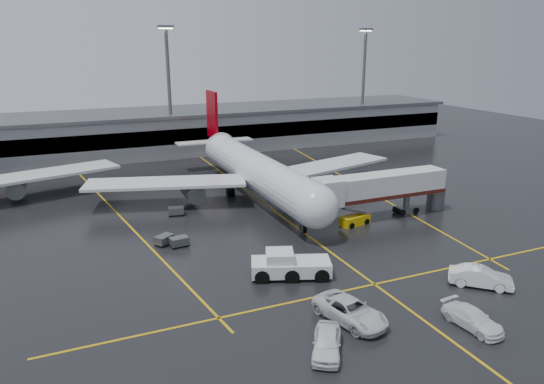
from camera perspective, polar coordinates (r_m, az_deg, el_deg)
name	(u,v)px	position (r m, az deg, el deg)	size (l,w,h in m)	color
ground	(280,215)	(67.20, 0.89, -2.64)	(220.00, 220.00, 0.00)	black
apron_line_centre	(280,215)	(67.20, 0.89, -2.63)	(0.25, 90.00, 0.02)	gold
apron_line_stop	(374,284)	(49.53, 11.57, -10.23)	(60.00, 0.25, 0.02)	gold
apron_line_left	(116,212)	(71.60, -17.31, -2.19)	(0.25, 70.00, 0.02)	gold
apron_line_right	(354,183)	(83.90, 9.33, 1.05)	(0.25, 70.00, 0.02)	gold
terminal	(189,129)	(110.41, -9.44, 7.03)	(122.00, 19.00, 8.60)	gray
light_mast_mid	(169,84)	(102.37, -11.64, 11.92)	(3.00, 1.20, 25.45)	#595B60
light_mast_right	(364,78)	(120.04, 10.37, 12.60)	(3.00, 1.20, 25.45)	#595B60
main_airliner	(253,169)	(74.60, -2.16, 2.66)	(48.80, 45.60, 14.10)	silver
jet_bridge	(382,189)	(66.80, 12.38, 0.39)	(19.90, 3.40, 6.05)	silver
pushback_tractor	(289,266)	(49.71, 1.90, -8.39)	(8.32, 5.63, 2.76)	silver
belt_loader	(355,220)	(64.43, 9.40, -3.14)	(4.23, 2.54, 2.51)	#E7B40B
service_van_a	(350,311)	(42.79, 8.90, -13.21)	(3.11, 6.75, 1.88)	silver
service_van_b	(473,319)	(44.61, 21.84, -13.21)	(2.17, 5.33, 1.55)	white
service_van_c	(481,277)	(51.69, 22.64, -8.91)	(2.00, 5.73, 1.89)	white
service_van_d	(327,342)	(38.78, 6.25, -16.62)	(2.05, 5.11, 1.74)	white
baggage_cart_a	(179,241)	(57.78, -10.52, -5.52)	(2.14, 1.53, 1.12)	#595B60
baggage_cart_b	(164,239)	(58.65, -12.16, -5.29)	(2.39, 2.19, 1.12)	#595B60
baggage_cart_c	(176,211)	(68.16, -10.85, -2.11)	(2.25, 1.74, 1.12)	#595B60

